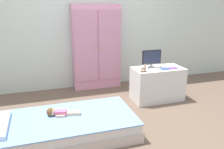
{
  "coord_description": "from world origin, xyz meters",
  "views": [
    {
      "loc": [
        -0.83,
        -2.51,
        1.49
      ],
      "look_at": [
        0.11,
        0.43,
        0.53
      ],
      "focal_mm": 37.62,
      "sensor_mm": 36.0,
      "label": 1
    }
  ],
  "objects_px": {
    "bed": "(59,128)",
    "tv_monitor": "(152,57)",
    "doll": "(57,112)",
    "wardrobe": "(97,47)",
    "book_blue": "(165,69)",
    "tv_stand": "(157,84)",
    "rocking_horse_toy": "(144,68)",
    "book_purple": "(173,68)"
  },
  "relations": [
    {
      "from": "bed",
      "to": "tv_monitor",
      "type": "height_order",
      "value": "tv_monitor"
    },
    {
      "from": "doll",
      "to": "wardrobe",
      "type": "height_order",
      "value": "wardrobe"
    },
    {
      "from": "doll",
      "to": "book_blue",
      "type": "relative_size",
      "value": 3.08
    },
    {
      "from": "bed",
      "to": "tv_stand",
      "type": "height_order",
      "value": "tv_stand"
    },
    {
      "from": "tv_stand",
      "to": "rocking_horse_toy",
      "type": "bearing_deg",
      "value": -157.13
    },
    {
      "from": "doll",
      "to": "tv_stand",
      "type": "relative_size",
      "value": 0.5
    },
    {
      "from": "book_blue",
      "to": "wardrobe",
      "type": "bearing_deg",
      "value": 131.25
    },
    {
      "from": "wardrobe",
      "to": "tv_monitor",
      "type": "bearing_deg",
      "value": -48.83
    },
    {
      "from": "bed",
      "to": "wardrobe",
      "type": "distance_m",
      "value": 1.81
    },
    {
      "from": "rocking_horse_toy",
      "to": "book_purple",
      "type": "height_order",
      "value": "rocking_horse_toy"
    },
    {
      "from": "doll",
      "to": "tv_stand",
      "type": "bearing_deg",
      "value": 19.36
    },
    {
      "from": "wardrobe",
      "to": "bed",
      "type": "bearing_deg",
      "value": -119.12
    },
    {
      "from": "tv_stand",
      "to": "book_purple",
      "type": "bearing_deg",
      "value": -25.24
    },
    {
      "from": "tv_monitor",
      "to": "book_purple",
      "type": "distance_m",
      "value": 0.36
    },
    {
      "from": "doll",
      "to": "tv_stand",
      "type": "xyz_separation_m",
      "value": [
        1.59,
        0.56,
        -0.01
      ]
    },
    {
      "from": "doll",
      "to": "book_blue",
      "type": "bearing_deg",
      "value": 15.78
    },
    {
      "from": "bed",
      "to": "tv_stand",
      "type": "xyz_separation_m",
      "value": [
        1.59,
        0.65,
        0.15
      ]
    },
    {
      "from": "tv_monitor",
      "to": "book_blue",
      "type": "height_order",
      "value": "tv_monitor"
    },
    {
      "from": "tv_monitor",
      "to": "tv_stand",
      "type": "bearing_deg",
      "value": -39.06
    },
    {
      "from": "bed",
      "to": "book_purple",
      "type": "bearing_deg",
      "value": 17.18
    },
    {
      "from": "wardrobe",
      "to": "book_blue",
      "type": "relative_size",
      "value": 11.54
    },
    {
      "from": "bed",
      "to": "book_blue",
      "type": "bearing_deg",
      "value": 18.53
    },
    {
      "from": "tv_monitor",
      "to": "rocking_horse_toy",
      "type": "bearing_deg",
      "value": -137.6
    },
    {
      "from": "wardrobe",
      "to": "tv_stand",
      "type": "xyz_separation_m",
      "value": [
        0.76,
        -0.84,
        -0.47
      ]
    },
    {
      "from": "doll",
      "to": "book_blue",
      "type": "height_order",
      "value": "book_blue"
    },
    {
      "from": "bed",
      "to": "book_purple",
      "type": "distance_m",
      "value": 1.92
    },
    {
      "from": "bed",
      "to": "tv_stand",
      "type": "bearing_deg",
      "value": 22.1
    },
    {
      "from": "wardrobe",
      "to": "tv_stand",
      "type": "distance_m",
      "value": 1.23
    },
    {
      "from": "bed",
      "to": "book_blue",
      "type": "height_order",
      "value": "book_blue"
    },
    {
      "from": "bed",
      "to": "rocking_horse_toy",
      "type": "bearing_deg",
      "value": 21.92
    },
    {
      "from": "book_blue",
      "to": "rocking_horse_toy",
      "type": "bearing_deg",
      "value": -174.51
    },
    {
      "from": "tv_monitor",
      "to": "wardrobe",
      "type": "bearing_deg",
      "value": 131.17
    },
    {
      "from": "book_purple",
      "to": "book_blue",
      "type": "bearing_deg",
      "value": 180.0
    },
    {
      "from": "tv_stand",
      "to": "book_purple",
      "type": "relative_size",
      "value": 6.37
    },
    {
      "from": "wardrobe",
      "to": "rocking_horse_toy",
      "type": "distance_m",
      "value": 1.08
    },
    {
      "from": "rocking_horse_toy",
      "to": "wardrobe",
      "type": "bearing_deg",
      "value": 115.3
    },
    {
      "from": "doll",
      "to": "rocking_horse_toy",
      "type": "bearing_deg",
      "value": 18.52
    },
    {
      "from": "rocking_horse_toy",
      "to": "book_purple",
      "type": "xyz_separation_m",
      "value": [
        0.5,
        0.03,
        -0.05
      ]
    },
    {
      "from": "doll",
      "to": "tv_monitor",
      "type": "height_order",
      "value": "tv_monitor"
    },
    {
      "from": "wardrobe",
      "to": "rocking_horse_toy",
      "type": "xyz_separation_m",
      "value": [
        0.46,
        -0.97,
        -0.16
      ]
    },
    {
      "from": "bed",
      "to": "book_blue",
      "type": "xyz_separation_m",
      "value": [
        1.65,
        0.55,
        0.41
      ]
    },
    {
      "from": "book_purple",
      "to": "rocking_horse_toy",
      "type": "bearing_deg",
      "value": -176.02
    }
  ]
}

